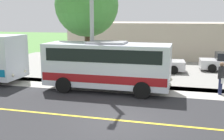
% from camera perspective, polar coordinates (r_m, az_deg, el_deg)
% --- Properties ---
extents(ground_plane, '(120.00, 120.00, 0.00)m').
position_cam_1_polar(ground_plane, '(11.46, 1.82, -10.43)').
color(ground_plane, '#548442').
extents(road_surface, '(8.00, 100.00, 0.01)m').
position_cam_1_polar(road_surface, '(11.46, 1.82, -10.41)').
color(road_surface, '#28282B').
rests_on(road_surface, ground).
extents(sidewalk, '(2.40, 100.00, 0.01)m').
position_cam_1_polar(sidewalk, '(16.33, 5.91, -3.95)').
color(sidewalk, '#B2ADA3').
rests_on(sidewalk, ground).
extents(parking_lot_surface, '(14.00, 36.00, 0.01)m').
position_cam_1_polar(parking_lot_surface, '(23.20, 16.03, 0.11)').
color(parking_lot_surface, gray).
rests_on(parking_lot_surface, ground).
extents(road_centre_line, '(0.16, 100.00, 0.00)m').
position_cam_1_polar(road_centre_line, '(11.46, 1.82, -10.39)').
color(road_centre_line, gold).
rests_on(road_centre_line, ground).
extents(shuttle_bus_front, '(2.59, 7.20, 2.83)m').
position_cam_1_polar(shuttle_bus_front, '(15.68, -1.01, 1.30)').
color(shuttle_bus_front, silver).
rests_on(shuttle_bus_front, ground).
extents(pedestrian_with_bags, '(0.72, 0.34, 1.78)m').
position_cam_1_polar(pedestrian_with_bags, '(16.12, 21.64, -1.36)').
color(pedestrian_with_bags, '#1E2347').
rests_on(pedestrian_with_bags, ground).
extents(street_light_pole, '(1.97, 0.24, 8.28)m').
position_cam_1_polar(street_light_pole, '(16.18, -4.36, 12.21)').
color(street_light_pole, '#9E9EA3').
rests_on(street_light_pole, ground).
extents(parked_car_near, '(2.28, 4.53, 1.45)m').
position_cam_1_polar(parked_car_near, '(21.70, 8.88, 1.52)').
color(parked_car_near, silver).
rests_on(parked_car_near, ground).
extents(tree_curbside, '(4.24, 4.24, 7.09)m').
position_cam_1_polar(tree_curbside, '(18.95, -5.26, 13.21)').
color(tree_curbside, brown).
rests_on(tree_curbside, ground).
extents(commercial_building, '(10.00, 20.46, 3.59)m').
position_cam_1_polar(commercial_building, '(31.95, 11.78, 6.39)').
color(commercial_building, '#B7A893').
rests_on(commercial_building, ground).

